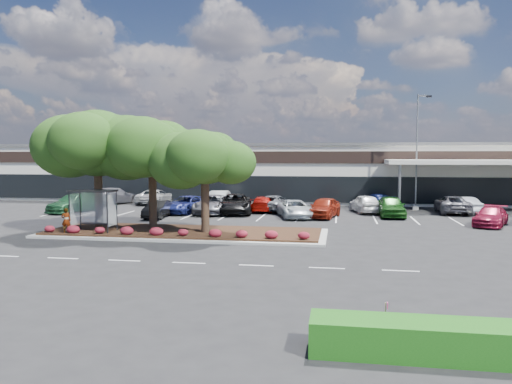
% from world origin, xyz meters
% --- Properties ---
extents(ground, '(160.00, 160.00, 0.00)m').
position_xyz_m(ground, '(0.00, 0.00, 0.00)').
color(ground, black).
rests_on(ground, ground).
extents(retail_store, '(80.40, 25.20, 6.25)m').
position_xyz_m(retail_store, '(0.06, 33.91, 3.15)').
color(retail_store, white).
rests_on(retail_store, ground).
extents(landscape_island, '(18.00, 6.00, 0.26)m').
position_xyz_m(landscape_island, '(-2.00, 4.00, 0.12)').
color(landscape_island, '#A5A49F').
rests_on(landscape_island, ground).
extents(lane_markings, '(33.12, 20.06, 0.01)m').
position_xyz_m(lane_markings, '(-0.14, 10.42, 0.01)').
color(lane_markings, silver).
rests_on(lane_markings, ground).
extents(shrub_row, '(17.00, 0.80, 0.50)m').
position_xyz_m(shrub_row, '(-2.00, 1.90, 0.51)').
color(shrub_row, maroon).
rests_on(shrub_row, landscape_island).
extents(bus_shelter, '(2.75, 1.55, 2.59)m').
position_xyz_m(bus_shelter, '(-7.50, 2.95, 2.31)').
color(bus_shelter, black).
rests_on(bus_shelter, landscape_island).
extents(island_tree_west, '(7.20, 7.20, 7.89)m').
position_xyz_m(island_tree_west, '(-8.00, 4.50, 4.21)').
color(island_tree_west, '#1C3C11').
rests_on(island_tree_west, landscape_island).
extents(island_tree_mid, '(6.60, 6.60, 7.32)m').
position_xyz_m(island_tree_mid, '(-4.50, 5.20, 3.92)').
color(island_tree_mid, '#1C3C11').
rests_on(island_tree_mid, landscape_island).
extents(island_tree_east, '(5.80, 5.80, 6.50)m').
position_xyz_m(island_tree_east, '(-0.50, 3.70, 3.51)').
color(island_tree_east, '#1C3C11').
rests_on(island_tree_east, landscape_island).
extents(hedge_south_east, '(6.00, 1.30, 0.90)m').
position_xyz_m(hedge_south_east, '(10.00, -13.50, 0.45)').
color(hedge_south_east, '#155111').
rests_on(hedge_south_east, ground).
extents(conifer_north_west, '(4.40, 4.40, 10.00)m').
position_xyz_m(conifer_north_west, '(-30.00, 46.00, 5.00)').
color(conifer_north_west, '#1C3C11').
rests_on(conifer_north_west, ground).
extents(person_waiting, '(0.64, 0.51, 1.53)m').
position_xyz_m(person_waiting, '(-8.85, 1.92, 1.03)').
color(person_waiting, '#594C47').
rests_on(person_waiting, landscape_island).
extents(light_pole, '(1.40, 0.82, 10.53)m').
position_xyz_m(light_pole, '(14.75, 21.28, 4.69)').
color(light_pole, '#A5A49F').
rests_on(light_pole, ground).
extents(survey_stake, '(0.08, 0.14, 1.01)m').
position_xyz_m(survey_stake, '(9.02, -12.35, 0.65)').
color(survey_stake, tan).
rests_on(survey_stake, ground).
extents(car_0, '(3.39, 5.84, 1.59)m').
position_xyz_m(car_0, '(-15.45, 14.40, 0.80)').
color(car_0, '#20512D').
rests_on(car_0, ground).
extents(car_1, '(1.79, 4.29, 1.38)m').
position_xyz_m(car_1, '(-6.67, 11.76, 0.69)').
color(car_1, black).
rests_on(car_1, ground).
extents(car_2, '(2.72, 5.78, 1.60)m').
position_xyz_m(car_2, '(-2.98, 15.24, 0.80)').
color(car_2, '#56565D').
rests_on(car_2, ground).
extents(car_3, '(3.86, 5.81, 1.48)m').
position_xyz_m(car_3, '(-5.35, 15.33, 0.74)').
color(car_3, navy).
rests_on(car_3, ground).
extents(car_4, '(3.74, 6.43, 1.68)m').
position_xyz_m(car_4, '(-1.13, 15.62, 0.84)').
color(car_4, black).
rests_on(car_4, ground).
extents(car_5, '(3.61, 5.47, 1.40)m').
position_xyz_m(car_5, '(4.21, 13.69, 0.70)').
color(car_5, '#B7BFC3').
rests_on(car_5, ground).
extents(car_6, '(2.96, 5.11, 1.64)m').
position_xyz_m(car_6, '(6.52, 14.09, 0.82)').
color(car_6, maroon).
rests_on(car_6, ground).
extents(car_7, '(2.15, 5.06, 1.70)m').
position_xyz_m(car_7, '(11.89, 15.55, 0.85)').
color(car_7, '#174C15').
rests_on(car_7, ground).
extents(car_8, '(3.66, 5.05, 1.36)m').
position_xyz_m(car_8, '(18.37, 11.29, 0.68)').
color(car_8, maroon).
rests_on(car_8, ground).
extents(car_9, '(3.93, 6.36, 1.72)m').
position_xyz_m(car_9, '(-15.11, 21.51, 0.86)').
color(car_9, slate).
rests_on(car_9, ground).
extents(car_10, '(2.64, 5.50, 1.51)m').
position_xyz_m(car_10, '(-10.92, 22.39, 0.76)').
color(car_10, '#BBBBBB').
rests_on(car_10, ground).
extents(car_11, '(1.82, 4.90, 1.60)m').
position_xyz_m(car_11, '(-3.62, 20.78, 0.80)').
color(car_11, '#B2B2B2').
rests_on(car_11, ground).
extents(car_12, '(3.23, 5.50, 1.44)m').
position_xyz_m(car_12, '(1.98, 17.94, 0.72)').
color(car_12, slate).
rests_on(car_12, ground).
extents(car_13, '(1.90, 4.67, 1.36)m').
position_xyz_m(car_13, '(1.10, 17.57, 0.68)').
color(car_13, '#980E07').
rests_on(car_13, ground).
extents(car_14, '(2.97, 5.02, 1.60)m').
position_xyz_m(car_14, '(9.95, 18.18, 0.80)').
color(car_14, silver).
rests_on(car_14, ground).
extents(car_15, '(3.35, 5.14, 1.38)m').
position_xyz_m(car_15, '(11.25, 22.09, 0.69)').
color(car_15, navy).
rests_on(car_15, ground).
extents(car_16, '(2.68, 4.67, 1.45)m').
position_xyz_m(car_16, '(18.14, 19.02, 0.73)').
color(car_16, silver).
rests_on(car_16, ground).
extents(car_17, '(2.74, 5.57, 1.52)m').
position_xyz_m(car_17, '(17.39, 18.94, 0.76)').
color(car_17, '#5E5D64').
rests_on(car_17, ground).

